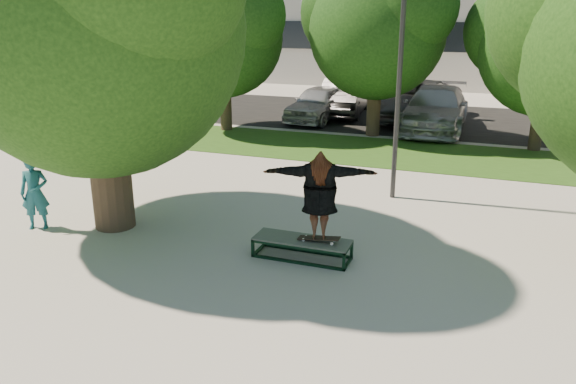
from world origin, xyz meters
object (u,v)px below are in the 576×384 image
at_px(car_dark, 344,96).
at_px(car_grey, 418,101).
at_px(lamppost, 400,67).
at_px(bystander, 35,193).
at_px(grind_box, 302,248).
at_px(tree_left, 93,9).
at_px(car_silver_b, 435,109).
at_px(car_silver_a, 319,103).

xyz_separation_m(car_dark, car_grey, (3.25, -0.33, -0.01)).
xyz_separation_m(lamppost, car_dark, (-4.14, 10.89, -2.33)).
xyz_separation_m(bystander, car_grey, (5.76, 15.22, 0.03)).
distance_m(lamppost, grind_box, 5.19).
relative_size(tree_left, lamppost, 1.16).
relative_size(grind_box, car_silver_b, 0.32).
xyz_separation_m(lamppost, car_silver_a, (-4.74, 9.06, -2.43)).
bearing_deg(car_silver_b, car_silver_a, 176.54).
bearing_deg(car_grey, tree_left, -99.94).
relative_size(car_silver_a, car_dark, 0.85).
bearing_deg(car_dark, car_silver_a, -113.81).
relative_size(bystander, car_dark, 0.31).
bearing_deg(lamppost, car_silver_a, 117.62).
distance_m(car_grey, car_silver_b, 1.96).
bearing_deg(car_grey, lamppost, -78.20).
relative_size(tree_left, car_silver_a, 1.67).
bearing_deg(car_grey, car_silver_b, -55.74).
bearing_deg(car_dark, car_grey, -11.37).
bearing_deg(grind_box, bystander, -175.04).
bearing_deg(tree_left, bystander, -151.10).
xyz_separation_m(car_silver_a, car_silver_b, (4.75, -0.24, 0.09)).
xyz_separation_m(bystander, car_silver_b, (6.66, 13.48, 0.03)).
bearing_deg(car_silver_a, car_grey, 26.48).
xyz_separation_m(car_grey, car_silver_b, (0.90, -1.74, -0.00)).
distance_m(car_silver_a, car_grey, 4.13).
distance_m(tree_left, bystander, 3.96).
bearing_deg(car_silver_b, tree_left, -113.15).
height_order(bystander, car_silver_a, bystander).
relative_size(tree_left, car_grey, 1.21).
bearing_deg(tree_left, lamppost, 36.42).
height_order(lamppost, bystander, lamppost).
height_order(tree_left, grind_box, tree_left).
distance_m(lamppost, car_grey, 10.85).
bearing_deg(car_grey, car_silver_a, -151.76).
height_order(lamppost, car_dark, lamppost).
height_order(grind_box, car_silver_b, car_silver_b).
bearing_deg(car_grey, grind_box, -83.18).
distance_m(lamppost, car_silver_b, 9.13).
distance_m(bystander, car_grey, 16.27).
xyz_separation_m(tree_left, bystander, (-1.36, -0.75, -3.64)).
height_order(tree_left, car_dark, tree_left).
height_order(car_silver_a, car_silver_b, car_silver_b).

